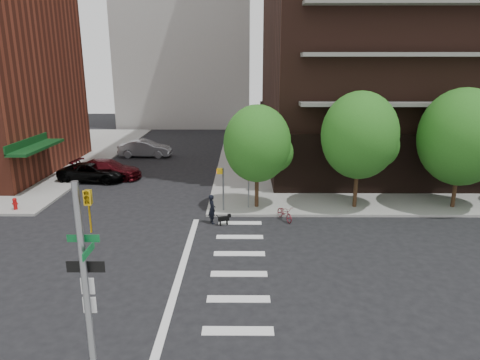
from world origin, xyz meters
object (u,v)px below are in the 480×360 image
parked_car_silver (145,149)px  dog_walker (212,209)px  parked_car_black (93,172)px  fire_hydrant (15,203)px  scooter (285,213)px  traffic_signal (91,321)px  parked_car_maroon (108,169)px

parked_car_silver → dog_walker: bearing=-155.1°
parked_car_black → dog_walker: dog_walker is taller
fire_hydrant → scooter: bearing=-4.6°
traffic_signal → scooter: size_ratio=3.68×
fire_hydrant → parked_car_maroon: (3.23, 7.65, 0.20)m
parked_car_maroon → scooter: bearing=-119.0°
scooter → traffic_signal: bearing=-136.4°
parked_car_black → dog_walker: bearing=-127.9°
scooter → dog_walker: dog_walker is taller
fire_hydrant → parked_car_black: parked_car_black is taller
traffic_signal → fire_hydrant: (-10.03, 15.29, -2.15)m
parked_car_silver → scooter: size_ratio=3.00×
parked_car_black → scooter: bearing=-116.6°
fire_hydrant → parked_car_black: size_ratio=0.14×
traffic_signal → parked_car_silver: traffic_signal is taller
parked_car_maroon → dog_walker: size_ratio=3.13×
scooter → parked_car_maroon: bearing=121.9°
parked_car_silver → scooter: bearing=-144.1°
parked_car_black → parked_car_maroon: (0.85, 0.72, 0.05)m
fire_hydrant → traffic_signal: bearing=-56.7°
parked_car_silver → dog_walker: size_ratio=2.96×
traffic_signal → parked_car_silver: bearing=100.4°
parked_car_black → parked_car_maroon: bearing=-45.3°
parked_car_silver → traffic_signal: bearing=-168.2°
traffic_signal → parked_car_black: 23.59m
scooter → parked_car_black: bearing=125.7°
traffic_signal → parked_car_silver: size_ratio=1.22×
parked_car_black → fire_hydrant: bearing=165.6°
parked_car_maroon → parked_car_silver: parked_car_silver is taller
scooter → parked_car_silver: bearing=101.3°
parked_car_maroon → fire_hydrant: bearing=163.1°
fire_hydrant → parked_car_maroon: size_ratio=0.14×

